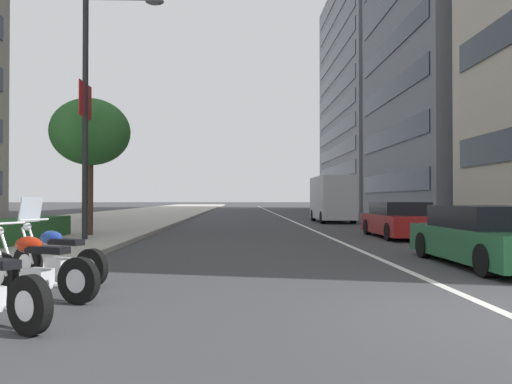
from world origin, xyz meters
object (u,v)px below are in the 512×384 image
(car_far_down_avenue, at_px, (399,220))
(street_lamp_with_banners, at_px, (97,91))
(motorcycle_nearest_camera, at_px, (37,271))
(motorcycle_under_tarp, at_px, (57,258))
(car_mid_block_traffic, at_px, (488,237))
(street_tree_near_plaza_corner, at_px, (90,132))
(delivery_van_ahead, at_px, (332,198))

(car_far_down_avenue, relative_size, street_lamp_with_banners, 0.60)
(motorcycle_nearest_camera, relative_size, car_far_down_avenue, 0.42)
(motorcycle_under_tarp, xyz_separation_m, street_lamp_with_banners, (7.58, 1.44, 4.45))
(car_mid_block_traffic, distance_m, street_tree_near_plaza_corner, 13.52)
(street_lamp_with_banners, bearing_deg, motorcycle_nearest_camera, -169.47)
(car_far_down_avenue, bearing_deg, delivery_van_ahead, 1.86)
(car_far_down_avenue, height_order, street_tree_near_plaza_corner, street_tree_near_plaza_corner)
(motorcycle_nearest_camera, relative_size, street_lamp_with_banners, 0.25)
(car_mid_block_traffic, bearing_deg, car_far_down_avenue, -4.27)
(street_tree_near_plaza_corner, bearing_deg, motorcycle_under_tarp, -166.77)
(street_lamp_with_banners, bearing_deg, motorcycle_under_tarp, -169.20)
(delivery_van_ahead, distance_m, street_tree_near_plaza_corner, 16.85)
(motorcycle_nearest_camera, xyz_separation_m, motorcycle_under_tarp, (1.43, 0.23, 0.02))
(motorcycle_nearest_camera, distance_m, motorcycle_under_tarp, 1.45)
(car_mid_block_traffic, height_order, car_far_down_avenue, car_far_down_avenue)
(motorcycle_nearest_camera, distance_m, street_tree_near_plaza_corner, 11.78)
(car_far_down_avenue, bearing_deg, motorcycle_nearest_camera, 142.82)
(street_tree_near_plaza_corner, bearing_deg, street_lamp_with_banners, -158.01)
(car_mid_block_traffic, height_order, delivery_van_ahead, delivery_van_ahead)
(delivery_van_ahead, xyz_separation_m, street_tree_near_plaza_corner, (-12.55, 11.00, 2.34))
(car_far_down_avenue, distance_m, street_tree_near_plaza_corner, 11.72)
(street_tree_near_plaza_corner, bearing_deg, car_mid_block_traffic, -125.46)
(motorcycle_under_tarp, bearing_deg, street_tree_near_plaza_corner, -48.62)
(motorcycle_nearest_camera, xyz_separation_m, street_lamp_with_banners, (9.01, 1.67, 4.47))
(motorcycle_nearest_camera, relative_size, motorcycle_under_tarp, 1.03)
(motorcycle_nearest_camera, distance_m, car_mid_block_traffic, 8.89)
(street_tree_near_plaza_corner, bearing_deg, motorcycle_nearest_camera, -167.30)
(motorcycle_nearest_camera, height_order, street_tree_near_plaza_corner, street_tree_near_plaza_corner)
(motorcycle_under_tarp, xyz_separation_m, delivery_van_ahead, (22.13, -8.75, 1.05))
(delivery_van_ahead, bearing_deg, street_tree_near_plaza_corner, 138.66)
(car_mid_block_traffic, bearing_deg, delivery_van_ahead, -1.00)
(car_far_down_avenue, bearing_deg, street_tree_near_plaza_corner, 92.32)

